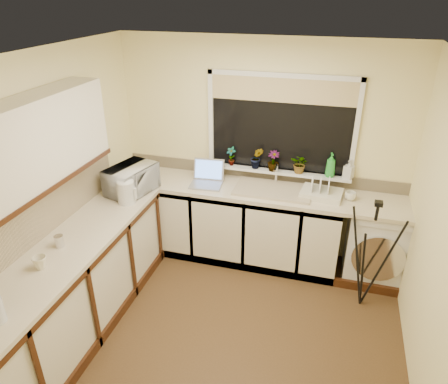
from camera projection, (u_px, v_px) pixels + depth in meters
floor at (225, 329)px, 3.88m from camera, size 3.20×3.20×0.00m
ceiling at (225, 58)px, 2.78m from camera, size 3.20×3.20×0.00m
wall_back at (261, 151)px, 4.62m from camera, size 3.20×0.00×3.20m
wall_front at (143, 361)px, 2.04m from camera, size 3.20×0.00×3.20m
wall_left at (54, 191)px, 3.72m from camera, size 0.00×3.00×3.00m
wall_right at (441, 246)px, 2.94m from camera, size 0.00×3.00×3.00m
base_cabinet_back at (226, 222)px, 4.79m from camera, size 2.55×0.60×0.86m
base_cabinet_left at (78, 288)px, 3.74m from camera, size 0.54×2.40×0.86m
worktop_back at (255, 190)px, 4.51m from camera, size 3.20×0.60×0.04m
worktop_left at (70, 247)px, 3.54m from camera, size 0.60×2.40×0.04m
upper_cabinet at (20, 150)px, 3.03m from camera, size 0.28×1.90×0.70m
splashback_left at (35, 217)px, 3.50m from camera, size 0.02×2.40×0.45m
splashback_back at (260, 172)px, 4.72m from camera, size 3.20×0.02×0.14m
window_glass at (281, 125)px, 4.41m from camera, size 1.50×0.02×1.00m
window_blind at (283, 90)px, 4.22m from camera, size 1.50×0.02×0.25m
windowsill at (277, 171)px, 4.59m from camera, size 1.60×0.14×0.03m
sink at (273, 190)px, 4.45m from camera, size 0.82×0.46×0.03m
faucet at (276, 174)px, 4.56m from camera, size 0.03×0.03×0.24m
washing_machine at (377, 240)px, 4.42m from camera, size 0.63×0.61×0.89m
laptop at (207, 178)px, 4.60m from camera, size 0.37×0.35×0.25m
kettle at (126, 192)px, 4.16m from camera, size 0.18×0.18×0.23m
dish_rack at (322, 194)px, 4.33m from camera, size 0.45×0.36×0.06m
tripod at (369, 256)px, 3.92m from camera, size 0.68×0.68×1.17m
steel_jar at (59, 241)px, 3.49m from camera, size 0.08×0.08×0.10m
microwave at (131, 179)px, 4.37m from camera, size 0.48×0.60×0.29m
plant_a at (231, 156)px, 4.66m from camera, size 0.14×0.12×0.22m
plant_b at (257, 158)px, 4.58m from camera, size 0.15×0.13×0.25m
plant_c at (273, 161)px, 4.52m from camera, size 0.14×0.14×0.22m
plant_d at (300, 164)px, 4.47m from camera, size 0.24×0.22×0.21m
soap_bottle_green at (331, 165)px, 4.37m from camera, size 0.13×0.13×0.27m
soap_bottle_clear at (349, 169)px, 4.35m from camera, size 0.12×0.12×0.21m
cup_back at (350, 196)px, 4.25m from camera, size 0.14×0.14×0.09m
cup_left at (40, 263)px, 3.22m from camera, size 0.14×0.14×0.10m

